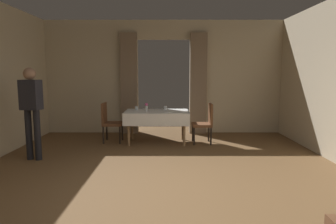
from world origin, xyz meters
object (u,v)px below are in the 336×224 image
glass_mid_b (164,108)px  glass_mid_c (135,108)px  plate_mid_d (167,112)px  chair_mid_right (204,121)px  person_waiter_by_doorway (30,106)px  dining_table_mid (156,115)px  flower_vase_mid (145,107)px  chair_mid_left (108,120)px

glass_mid_b → glass_mid_c: size_ratio=1.06×
plate_mid_d → chair_mid_right: bearing=8.7°
chair_mid_right → person_waiter_by_doorway: size_ratio=0.54×
dining_table_mid → chair_mid_right: (1.12, -0.05, -0.14)m
flower_vase_mid → glass_mid_c: flower_vase_mid is taller
dining_table_mid → chair_mid_left: (-1.12, 0.07, -0.14)m
glass_mid_c → chair_mid_left: bearing=-174.8°
glass_mid_b → flower_vase_mid: bearing=-155.5°
chair_mid_left → glass_mid_c: (0.63, 0.06, 0.28)m
chair_mid_left → flower_vase_mid: 0.96m
flower_vase_mid → plate_mid_d: bearing=-12.5°
dining_table_mid → flower_vase_mid: 0.32m
chair_mid_left → person_waiter_by_doorway: 1.90m
person_waiter_by_doorway → glass_mid_b: bearing=30.9°
glass_mid_c → plate_mid_d: 0.80m
chair_mid_left → glass_mid_c: 0.70m
dining_table_mid → glass_mid_c: (-0.49, 0.13, 0.14)m
chair_mid_right → glass_mid_b: 0.98m
glass_mid_c → plate_mid_d: bearing=-23.0°
glass_mid_c → dining_table_mid: bearing=-15.1°
chair_mid_right → dining_table_mid: bearing=177.5°
dining_table_mid → glass_mid_b: 0.28m
chair_mid_right → glass_mid_b: size_ratio=9.26×
plate_mid_d → flower_vase_mid: bearing=167.5°
chair_mid_right → flower_vase_mid: flower_vase_mid is taller
dining_table_mid → chair_mid_left: chair_mid_left is taller
dining_table_mid → person_waiter_by_doorway: (-2.27, -1.35, 0.37)m
flower_vase_mid → plate_mid_d: 0.51m
flower_vase_mid → plate_mid_d: (0.48, -0.11, -0.10)m
chair_mid_right → glass_mid_c: bearing=173.6°
chair_mid_left → glass_mid_b: chair_mid_left is taller
flower_vase_mid → glass_mid_c: 0.33m
glass_mid_c → glass_mid_b: bearing=-0.6°
dining_table_mid → chair_mid_left: size_ratio=1.58×
flower_vase_mid → plate_mid_d: flower_vase_mid is taller
plate_mid_d → person_waiter_by_doorway: (-2.52, -1.17, 0.27)m
chair_mid_left → person_waiter_by_doorway: (-1.15, -1.43, 0.51)m
person_waiter_by_doorway → plate_mid_d: bearing=24.9°
chair_mid_left → glass_mid_b: size_ratio=9.26×
glass_mid_b → plate_mid_d: glass_mid_b is taller
person_waiter_by_doorway → chair_mid_left: bearing=51.2°
chair_mid_right → flower_vase_mid: bearing=-178.9°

